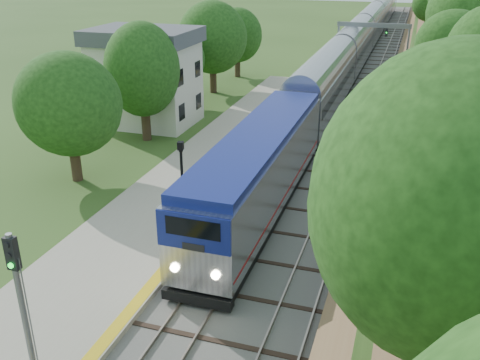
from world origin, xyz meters
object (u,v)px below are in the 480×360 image
(station_building, at_px, (146,76))
(lamppost_far, at_px, (183,189))
(signal_gantry, at_px, (373,35))
(train, at_px, (362,39))
(signal_platform, at_px, (22,303))
(signal_farside, at_px, (380,149))

(station_building, height_order, lamppost_far, station_building)
(lamppost_far, bearing_deg, signal_gantry, 82.31)
(station_building, height_order, train, station_building)
(signal_gantry, height_order, signal_platform, signal_platform)
(signal_platform, bearing_deg, signal_gantry, 84.38)
(signal_gantry, xyz_separation_m, signal_platform, (-5.37, -54.62, -0.71))
(station_building, distance_m, signal_gantry, 29.94)
(lamppost_far, height_order, signal_platform, signal_platform)
(station_building, xyz_separation_m, lamppost_far, (10.78, -17.12, -1.63))
(signal_gantry, bearing_deg, station_building, -123.38)
(lamppost_far, distance_m, signal_farside, 11.10)
(train, bearing_deg, station_building, -109.82)
(station_building, distance_m, signal_farside, 23.18)
(signal_gantry, distance_m, signal_platform, 54.88)
(station_building, height_order, signal_farside, station_building)
(signal_gantry, xyz_separation_m, train, (-2.47, 13.84, -2.45))
(signal_platform, bearing_deg, lamppost_far, 91.44)
(station_building, bearing_deg, signal_platform, -69.46)
(station_building, xyz_separation_m, train, (14.00, 38.84, -1.72))
(station_building, relative_size, lamppost_far, 1.85)
(station_building, relative_size, signal_farside, 1.47)
(train, bearing_deg, signal_gantry, -79.88)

